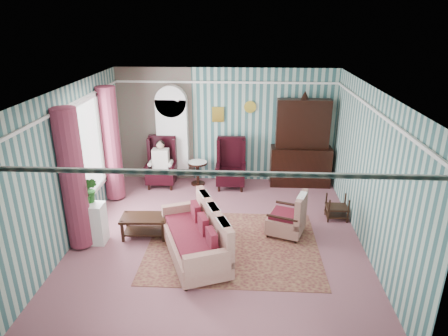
# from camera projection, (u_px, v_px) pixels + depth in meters

# --- Properties ---
(floor) EXTENTS (6.00, 6.00, 0.00)m
(floor) POSITION_uv_depth(u_px,v_px,m) (218.00, 237.00, 7.85)
(floor) COLOR #955666
(floor) RESTS_ON ground
(room_shell) EXTENTS (5.53, 6.02, 2.91)m
(room_shell) POSITION_uv_depth(u_px,v_px,m) (185.00, 136.00, 7.32)
(room_shell) COLOR #366363
(room_shell) RESTS_ON ground
(bookcase) EXTENTS (0.80, 0.28, 2.24)m
(bookcase) POSITION_uv_depth(u_px,v_px,m) (173.00, 139.00, 10.16)
(bookcase) COLOR white
(bookcase) RESTS_ON floor
(dresser_hutch) EXTENTS (1.50, 0.56, 2.36)m
(dresser_hutch) POSITION_uv_depth(u_px,v_px,m) (302.00, 141.00, 9.86)
(dresser_hutch) COLOR black
(dresser_hutch) RESTS_ON floor
(wingback_left) EXTENTS (0.76, 0.80, 1.25)m
(wingback_left) POSITION_uv_depth(u_px,v_px,m) (161.00, 163.00, 9.99)
(wingback_left) COLOR black
(wingback_left) RESTS_ON floor
(wingback_right) EXTENTS (0.76, 0.80, 1.25)m
(wingback_right) POSITION_uv_depth(u_px,v_px,m) (231.00, 164.00, 9.90)
(wingback_right) COLOR black
(wingback_right) RESTS_ON floor
(seated_woman) EXTENTS (0.44, 0.40, 1.18)m
(seated_woman) POSITION_uv_depth(u_px,v_px,m) (161.00, 164.00, 10.00)
(seated_woman) COLOR silver
(seated_woman) RESTS_ON floor
(round_side_table) EXTENTS (0.50, 0.50, 0.60)m
(round_side_table) POSITION_uv_depth(u_px,v_px,m) (198.00, 173.00, 10.20)
(round_side_table) COLOR black
(round_side_table) RESTS_ON floor
(nest_table) EXTENTS (0.45, 0.38, 0.54)m
(nest_table) POSITION_uv_depth(u_px,v_px,m) (337.00, 207.00, 8.47)
(nest_table) COLOR black
(nest_table) RESTS_ON floor
(plant_stand) EXTENTS (0.55, 0.35, 0.80)m
(plant_stand) POSITION_uv_depth(u_px,v_px,m) (91.00, 223.00, 7.55)
(plant_stand) COLOR silver
(plant_stand) RESTS_ON floor
(rug) EXTENTS (3.20, 2.60, 0.01)m
(rug) POSITION_uv_depth(u_px,v_px,m) (233.00, 245.00, 7.56)
(rug) COLOR #52251B
(rug) RESTS_ON floor
(sofa) EXTENTS (1.68, 2.19, 1.02)m
(sofa) POSITION_uv_depth(u_px,v_px,m) (194.00, 232.00, 7.02)
(sofa) COLOR beige
(sofa) RESTS_ON floor
(floral_armchair) EXTENTS (1.06, 0.99, 1.07)m
(floral_armchair) POSITION_uv_depth(u_px,v_px,m) (287.00, 210.00, 7.78)
(floral_armchair) COLOR #C2B796
(floral_armchair) RESTS_ON floor
(coffee_table) EXTENTS (0.91, 0.53, 0.44)m
(coffee_table) POSITION_uv_depth(u_px,v_px,m) (145.00, 227.00, 7.80)
(coffee_table) COLOR black
(coffee_table) RESTS_ON floor
(potted_plant_a) EXTENTS (0.47, 0.42, 0.47)m
(potted_plant_a) POSITION_uv_depth(u_px,v_px,m) (83.00, 194.00, 7.26)
(potted_plant_a) COLOR #1C5920
(potted_plant_a) RESTS_ON plant_stand
(potted_plant_b) EXTENTS (0.32, 0.28, 0.51)m
(potted_plant_b) POSITION_uv_depth(u_px,v_px,m) (90.00, 190.00, 7.40)
(potted_plant_b) COLOR #285219
(potted_plant_b) RESTS_ON plant_stand
(potted_plant_c) EXTENTS (0.19, 0.19, 0.34)m
(potted_plant_c) POSITION_uv_depth(u_px,v_px,m) (83.00, 195.00, 7.37)
(potted_plant_c) COLOR #1E571B
(potted_plant_c) RESTS_ON plant_stand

